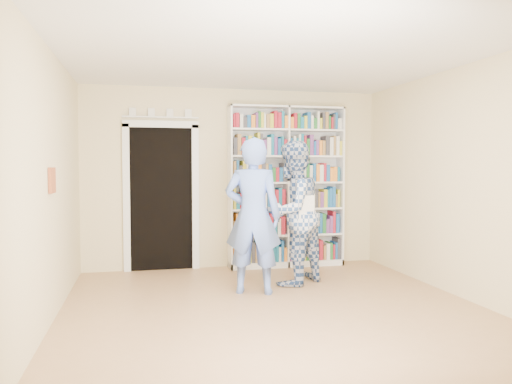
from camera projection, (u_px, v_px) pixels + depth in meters
The scene contains 11 objects.
floor at pixel (278, 313), 5.23m from camera, with size 5.00×5.00×0.00m, color #A97C51.
ceiling at pixel (278, 52), 5.09m from camera, with size 5.00×5.00×0.00m, color white.
wall_back at pixel (235, 178), 7.60m from camera, with size 4.50×4.50×0.00m, color beige.
wall_left at pixel (46, 186), 4.66m from camera, with size 5.00×5.00×0.00m, color beige.
wall_right at pixel (469, 183), 5.66m from camera, with size 5.00×5.00×0.00m, color beige.
bookshelf at pixel (286, 186), 7.62m from camera, with size 1.77×0.33×2.44m.
doorway at pixel (161, 190), 7.34m from camera, with size 1.10×0.08×2.43m.
wall_art at pixel (52, 180), 4.86m from camera, with size 0.03×0.25×0.25m, color brown.
man_blue at pixel (253, 216), 6.00m from camera, with size 0.68×0.45×1.88m, color #6384DC.
man_plaid at pixel (292, 213), 6.46m from camera, with size 0.90×0.71×1.86m, color navy.
paper_sheet at pixel (307, 207), 6.25m from camera, with size 0.21×0.01×0.30m, color white.
Camera 1 is at (-1.37, -4.98, 1.54)m, focal length 35.00 mm.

